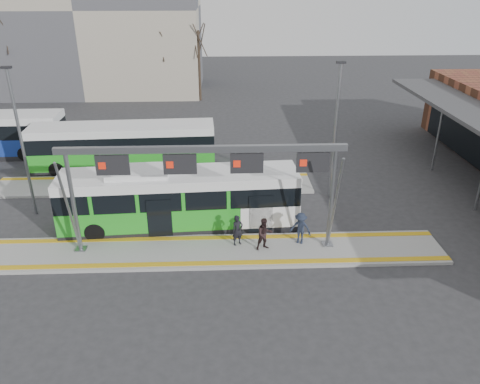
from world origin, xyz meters
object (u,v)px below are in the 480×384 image
at_px(passenger_a, 238,230).
at_px(passenger_c, 300,228).
at_px(passenger_b, 265,234).
at_px(gantry, 206,168).
at_px(hero_bus, 180,200).

xyz_separation_m(passenger_a, passenger_c, (3.08, 0.02, 0.04)).
relative_size(passenger_a, passenger_b, 0.96).
xyz_separation_m(passenger_a, passenger_b, (1.28, -0.47, 0.03)).
bearing_deg(gantry, passenger_c, 3.30).
relative_size(gantry, passenger_c, 7.93).
xyz_separation_m(hero_bus, passenger_b, (4.23, -2.72, -0.57)).
distance_m(gantry, passenger_a, 3.67).
relative_size(gantry, passenger_a, 8.31).
height_order(gantry, hero_bus, gantry).
xyz_separation_m(passenger_b, passenger_c, (1.80, 0.49, 0.00)).
bearing_deg(gantry, passenger_b, -4.95).
bearing_deg(passenger_a, gantry, 162.74).
bearing_deg(passenger_c, passenger_b, -140.88).
relative_size(hero_bus, passenger_c, 7.53).
relative_size(passenger_b, passenger_c, 1.00).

